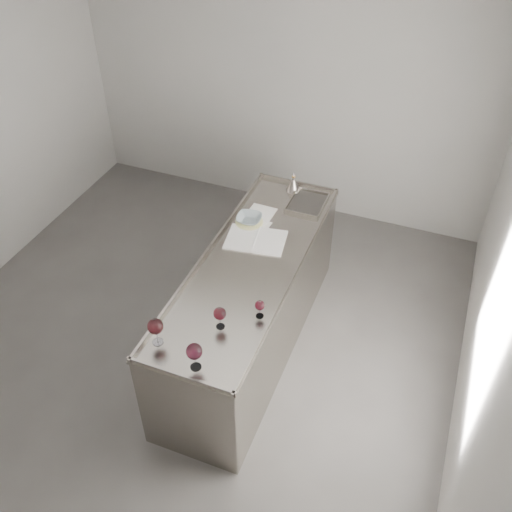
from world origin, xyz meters
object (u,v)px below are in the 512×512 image
at_px(notebook, 256,240).
at_px(ceramic_bowl, 249,219).
at_px(wine_glass_middle, 194,352).
at_px(counter, 251,305).
at_px(wine_glass_left, 155,327).
at_px(wine_funnel, 293,185).
at_px(wine_glass_small, 260,306).
at_px(wine_glass_right, 220,314).

relative_size(notebook, ceramic_bowl, 2.47).
height_order(wine_glass_middle, ceramic_bowl, wine_glass_middle).
xyz_separation_m(counter, ceramic_bowl, (-0.20, 0.47, 0.51)).
bearing_deg(wine_glass_left, wine_glass_middle, -16.24).
bearing_deg(counter, wine_glass_middle, -87.14).
relative_size(notebook, wine_funnel, 2.74).
bearing_deg(wine_glass_left, wine_glass_small, 40.81).
distance_m(notebook, wine_funnel, 0.81).
height_order(counter, wine_glass_right, wine_glass_right).
xyz_separation_m(wine_glass_left, wine_glass_small, (0.55, 0.47, -0.05)).
bearing_deg(wine_glass_middle, counter, 92.86).
height_order(wine_glass_right, wine_glass_small, wine_glass_right).
xyz_separation_m(wine_glass_small, wine_funnel, (-0.29, 1.59, -0.04)).
xyz_separation_m(counter, notebook, (-0.06, 0.27, 0.47)).
relative_size(counter, wine_glass_middle, 11.67).
bearing_deg(wine_glass_right, counter, 94.73).
relative_size(wine_glass_right, wine_funnel, 0.91).
bearing_deg(ceramic_bowl, wine_glass_left, -93.04).
distance_m(wine_glass_left, wine_glass_small, 0.73).
xyz_separation_m(wine_glass_left, wine_funnel, (0.26, 2.06, -0.09)).
height_order(wine_glass_left, notebook, wine_glass_left).
xyz_separation_m(wine_glass_small, ceramic_bowl, (-0.47, 0.98, -0.05)).
bearing_deg(wine_glass_middle, wine_glass_small, 68.86).
xyz_separation_m(wine_glass_middle, ceramic_bowl, (-0.25, 1.55, -0.10)).
distance_m(wine_glass_small, ceramic_bowl, 1.09).
distance_m(wine_glass_middle, wine_funnel, 2.16).
xyz_separation_m(wine_glass_right, wine_funnel, (-0.07, 1.78, -0.06)).
xyz_separation_m(counter, wine_glass_left, (-0.28, -0.99, 0.62)).
distance_m(wine_glass_right, wine_funnel, 1.78).
xyz_separation_m(ceramic_bowl, wine_funnel, (0.19, 0.61, 0.01)).
bearing_deg(wine_glass_right, wine_glass_middle, -90.62).
relative_size(wine_glass_left, wine_funnel, 1.10).
xyz_separation_m(wine_glass_left, notebook, (0.21, 1.26, -0.14)).
height_order(wine_glass_small, ceramic_bowl, wine_glass_small).
bearing_deg(wine_glass_left, counter, 74.39).
bearing_deg(wine_glass_left, ceramic_bowl, 86.96).
height_order(counter, wine_glass_left, wine_glass_left).
height_order(wine_glass_small, wine_funnel, wine_funnel).
height_order(wine_glass_right, wine_funnel, wine_funnel).
bearing_deg(wine_funnel, wine_glass_small, -79.79).
xyz_separation_m(counter, wine_glass_middle, (0.05, -1.08, 0.61)).
bearing_deg(wine_glass_right, ceramic_bowl, 102.36).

